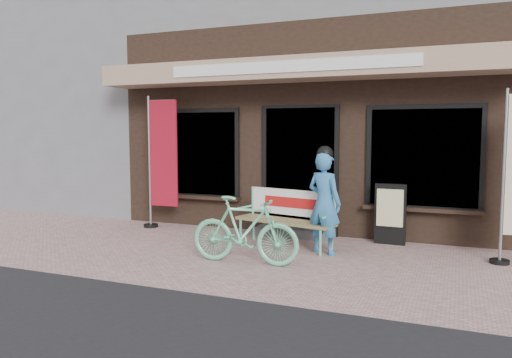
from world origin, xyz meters
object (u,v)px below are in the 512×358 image
at_px(bicycle, 245,230).
at_px(nobori_red, 161,160).
at_px(menu_stand, 390,213).
at_px(person, 324,201).
at_px(bench, 288,213).

xyz_separation_m(bicycle, nobori_red, (-2.38, 1.71, 0.79)).
bearing_deg(menu_stand, person, -128.66).
bearing_deg(bicycle, bench, -12.05).
bearing_deg(nobori_red, bicycle, -38.39).
bearing_deg(person, menu_stand, 70.71).
xyz_separation_m(bench, bicycle, (-0.20, -1.19, -0.06)).
height_order(person, menu_stand, person).
bearing_deg(bench, person, -6.74).
bearing_deg(bench, nobori_red, -177.88).
height_order(nobori_red, menu_stand, nobori_red).
bearing_deg(person, bicycle, -109.85).
relative_size(bicycle, nobori_red, 0.63).
xyz_separation_m(nobori_red, menu_stand, (4.02, 0.21, -0.75)).
bearing_deg(bicycle, menu_stand, -43.11).
bearing_deg(bench, menu_stand, 40.01).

